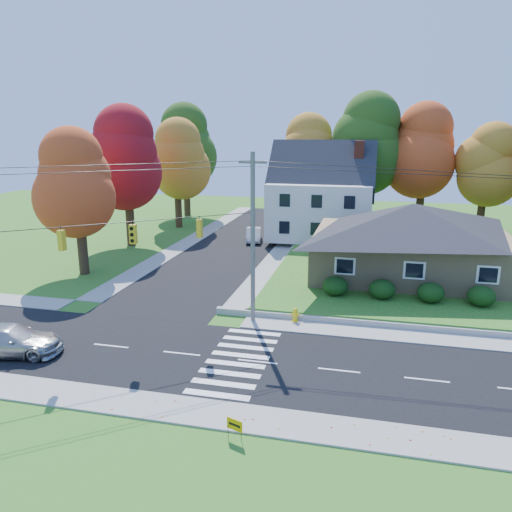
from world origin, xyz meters
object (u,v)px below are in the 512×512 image
at_px(ranch_house, 411,239).
at_px(fire_hydrant, 295,316).
at_px(white_car, 254,235).
at_px(silver_sedan, 10,340).

bearing_deg(ranch_house, fire_hydrant, -124.04).
relative_size(ranch_house, white_car, 3.55).
distance_m(ranch_house, white_car, 18.22).
bearing_deg(ranch_house, silver_sedan, -138.59).
xyz_separation_m(white_car, fire_hydrant, (7.63, -20.93, -0.27)).
xyz_separation_m(silver_sedan, white_car, (5.81, 28.59, -0.08)).
relative_size(ranch_house, fire_hydrant, 16.24).
height_order(silver_sedan, white_car, silver_sedan).
bearing_deg(white_car, fire_hydrant, -81.64).
xyz_separation_m(silver_sedan, fire_hydrant, (13.44, 7.66, -0.34)).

